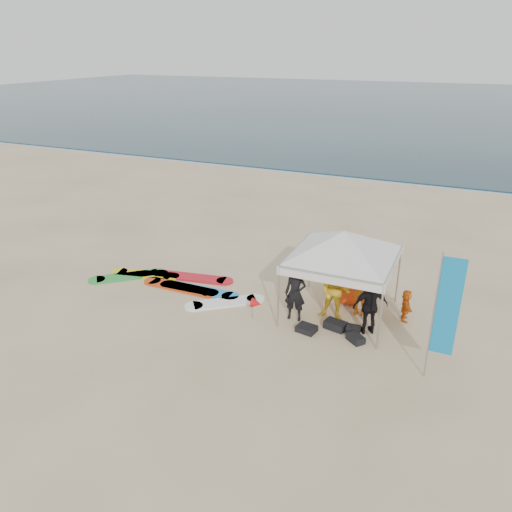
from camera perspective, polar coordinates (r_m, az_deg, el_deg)
The scene contains 14 objects.
ground at distance 13.38m, azimuth -4.17°, elevation -8.81°, with size 120.00×120.00×0.00m, color beige.
ocean at distance 70.54m, azimuth 20.16°, elevation 15.94°, with size 160.00×84.00×0.08m, color #0C2633.
shoreline_foam at distance 29.55m, azimuth 12.69°, elevation 8.64°, with size 160.00×1.20×0.01m, color silver.
person_black_a at distance 13.67m, azimuth 4.52°, elevation -4.25°, with size 0.58×0.38×1.59m, color black.
person_yellow at distance 13.76m, azimuth 9.01°, elevation -3.99°, with size 0.83×0.65×1.71m, color gold.
person_orange_a at distance 14.17m, azimuth 12.01°, elevation -3.47°, with size 1.09×0.63×1.69m, color #C65C11.
person_black_b at distance 13.32m, azimuth 12.94°, elevation -5.57°, with size 0.93×0.39×1.59m, color black.
person_orange_b at distance 14.65m, azimuth 10.54°, elevation -1.87°, with size 0.95×0.62×1.95m, color #FF4D16.
person_seated at distance 14.31m, azimuth 16.76°, elevation -5.43°, with size 0.85×0.27×0.92m, color #D55E12.
canopy_tent at distance 13.39m, azimuth 10.13°, elevation 2.78°, with size 3.80×3.80×2.86m.
feather_flag at distance 11.49m, azimuth 20.88°, elevation -5.65°, with size 0.53×0.04×3.10m.
marker_pennant at distance 13.73m, azimuth 0.07°, elevation -5.46°, with size 0.28×0.28×0.64m.
gear_pile at distance 13.49m, azimuth 8.96°, elevation -8.29°, with size 1.87×0.92×0.22m.
surfboard_spread at distance 16.03m, azimuth -8.93°, elevation -3.21°, with size 5.56×2.34×0.07m.
Camera 1 is at (5.48, -9.98, 7.03)m, focal length 35.00 mm.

